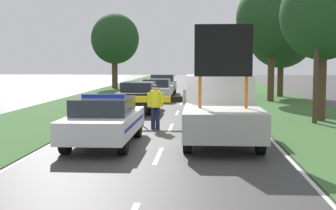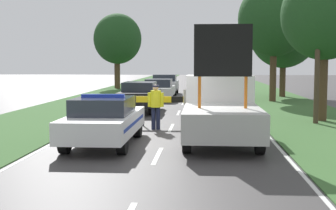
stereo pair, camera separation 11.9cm
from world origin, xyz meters
name	(u,v)px [view 2 (the right image)]	position (x,y,z in m)	size (l,w,h in m)	color
ground_plane	(165,141)	(0.00, 0.00, 0.00)	(160.00, 160.00, 0.00)	#3D3A3A
lane_markings	(182,105)	(0.00, 12.28, 0.00)	(6.89, 64.48, 0.01)	silver
grass_verge_left	(108,95)	(-5.92, 20.00, 0.01)	(4.84, 120.00, 0.03)	#38602D
grass_verge_right	(267,96)	(5.92, 20.00, 0.01)	(4.84, 120.00, 0.03)	#38602D
police_car	(104,120)	(-1.75, -0.89, 0.75)	(1.83, 4.79, 1.54)	white
work_truck	(221,109)	(1.75, 0.06, 1.02)	(2.21, 5.32, 3.54)	white
road_barrier	(171,102)	(-0.03, 3.36, 0.96)	(2.75, 0.08, 1.17)	black
police_officer	(156,103)	(-0.54, 2.47, 0.98)	(0.59, 0.38, 1.66)	#191E38
pedestrian_civilian	(192,101)	(0.79, 2.78, 1.05)	(0.64, 0.41, 1.78)	#232326
traffic_cone_near_police	(81,125)	(-2.96, 0.96, 0.36)	(0.52, 0.52, 0.72)	black
traffic_cone_centre_front	(233,123)	(2.31, 2.55, 0.26)	(0.37, 0.37, 0.52)	black
queued_car_sedan_black	(140,96)	(-1.95, 8.57, 0.80)	(1.72, 4.41, 1.51)	black
queued_car_van_white	(159,89)	(-1.69, 15.94, 0.72)	(1.86, 4.37, 1.40)	silver
queued_car_sedan_silver	(165,84)	(-1.76, 21.63, 0.81)	(1.93, 4.07, 1.55)	#B2B2B7
roadside_tree_near_left	(325,15)	(6.20, 5.40, 4.43)	(3.59, 3.59, 6.34)	#4C3823
roadside_tree_near_right	(284,32)	(6.89, 19.49, 4.62)	(4.87, 4.87, 7.19)	#4C3823
roadside_tree_mid_left	(118,39)	(-6.78, 28.84, 4.67)	(4.46, 4.46, 7.02)	#4C3823
roadside_tree_mid_right	(274,19)	(5.60, 15.33, 5.18)	(4.49, 4.49, 7.56)	#4C3823
roadside_tree_far_left	(116,47)	(-7.11, 29.84, 3.95)	(3.09, 3.09, 5.61)	#4C3823
utility_pole	(318,39)	(5.73, 4.47, 3.39)	(1.20, 0.20, 6.55)	#473828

